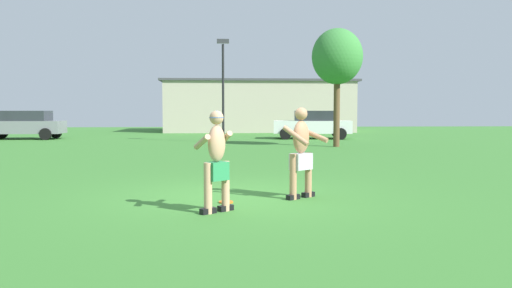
{
  "coord_description": "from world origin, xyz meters",
  "views": [
    {
      "loc": [
        -0.25,
        -9.53,
        1.62
      ],
      "look_at": [
        0.44,
        0.67,
        0.94
      ],
      "focal_mm": 36.12,
      "sensor_mm": 36.0,
      "label": 1
    }
  ],
  "objects_px": {
    "frisbee": "(226,202)",
    "car_gray_near_post": "(24,124)",
    "tree_left_field": "(337,57)",
    "lamp_post": "(223,78)",
    "player_with_cap": "(216,157)",
    "car_white_mid_lot": "(313,124)",
    "player_in_gray": "(301,151)"
  },
  "relations": [
    {
      "from": "frisbee",
      "to": "car_gray_near_post",
      "type": "distance_m",
      "value": 23.26
    },
    {
      "from": "tree_left_field",
      "to": "lamp_post",
      "type": "bearing_deg",
      "value": 146.05
    },
    {
      "from": "player_with_cap",
      "to": "frisbee",
      "type": "distance_m",
      "value": 1.2
    },
    {
      "from": "frisbee",
      "to": "tree_left_field",
      "type": "relative_size",
      "value": 0.05
    },
    {
      "from": "frisbee",
      "to": "car_white_mid_lot",
      "type": "distance_m",
      "value": 20.46
    },
    {
      "from": "player_in_gray",
      "to": "tree_left_field",
      "type": "xyz_separation_m",
      "value": [
        3.61,
        13.1,
        3.03
      ]
    },
    {
      "from": "car_white_mid_lot",
      "to": "tree_left_field",
      "type": "height_order",
      "value": "tree_left_field"
    },
    {
      "from": "car_gray_near_post",
      "to": "player_with_cap",
      "type": "bearing_deg",
      "value": -62.93
    },
    {
      "from": "frisbee",
      "to": "lamp_post",
      "type": "distance_m",
      "value": 17.11
    },
    {
      "from": "player_with_cap",
      "to": "lamp_post",
      "type": "bearing_deg",
      "value": 89.43
    },
    {
      "from": "car_white_mid_lot",
      "to": "tree_left_field",
      "type": "bearing_deg",
      "value": -90.83
    },
    {
      "from": "player_in_gray",
      "to": "lamp_post",
      "type": "bearing_deg",
      "value": 94.73
    },
    {
      "from": "car_white_mid_lot",
      "to": "tree_left_field",
      "type": "distance_m",
      "value": 7.05
    },
    {
      "from": "frisbee",
      "to": "lamp_post",
      "type": "relative_size",
      "value": 0.05
    },
    {
      "from": "player_with_cap",
      "to": "player_in_gray",
      "type": "distance_m",
      "value": 1.94
    },
    {
      "from": "lamp_post",
      "to": "car_white_mid_lot",
      "type": "bearing_deg",
      "value": 30.49
    },
    {
      "from": "player_in_gray",
      "to": "car_gray_near_post",
      "type": "relative_size",
      "value": 0.39
    },
    {
      "from": "player_with_cap",
      "to": "car_white_mid_lot",
      "type": "relative_size",
      "value": 0.36
    },
    {
      "from": "player_with_cap",
      "to": "player_in_gray",
      "type": "relative_size",
      "value": 0.97
    },
    {
      "from": "player_with_cap",
      "to": "frisbee",
      "type": "bearing_deg",
      "value": 79.48
    },
    {
      "from": "car_white_mid_lot",
      "to": "lamp_post",
      "type": "height_order",
      "value": "lamp_post"
    },
    {
      "from": "frisbee",
      "to": "lamp_post",
      "type": "height_order",
      "value": "lamp_post"
    },
    {
      "from": "player_in_gray",
      "to": "car_white_mid_lot",
      "type": "bearing_deg",
      "value": 79.2
    },
    {
      "from": "player_with_cap",
      "to": "car_gray_near_post",
      "type": "relative_size",
      "value": 0.38
    },
    {
      "from": "frisbee",
      "to": "tree_left_field",
      "type": "bearing_deg",
      "value": 69.64
    },
    {
      "from": "frisbee",
      "to": "car_white_mid_lot",
      "type": "xyz_separation_m",
      "value": [
        5.09,
        19.8,
        0.81
      ]
    },
    {
      "from": "frisbee",
      "to": "car_white_mid_lot",
      "type": "bearing_deg",
      "value": 75.59
    },
    {
      "from": "player_in_gray",
      "to": "car_gray_near_post",
      "type": "bearing_deg",
      "value": 121.71
    },
    {
      "from": "frisbee",
      "to": "car_gray_near_post",
      "type": "bearing_deg",
      "value": 118.33
    },
    {
      "from": "player_with_cap",
      "to": "car_gray_near_post",
      "type": "distance_m",
      "value": 23.91
    },
    {
      "from": "car_gray_near_post",
      "to": "frisbee",
      "type": "bearing_deg",
      "value": -61.67
    },
    {
      "from": "car_gray_near_post",
      "to": "lamp_post",
      "type": "relative_size",
      "value": 0.84
    }
  ]
}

